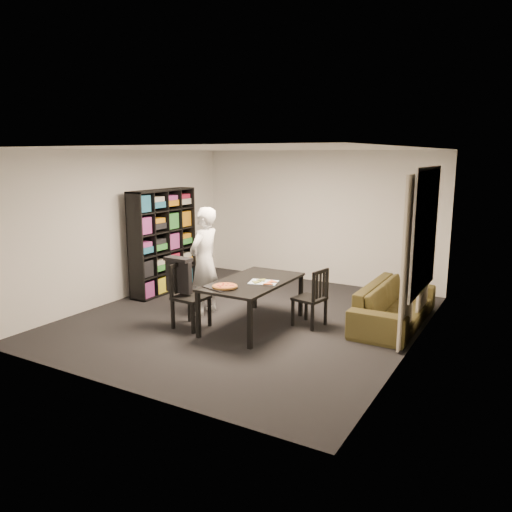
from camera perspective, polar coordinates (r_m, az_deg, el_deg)
The scene contains 16 objects.
room at distance 7.55m, azimuth -1.03°, elevation 2.26°, with size 5.01×5.51×2.61m.
window_pane at distance 7.19m, azimuth 18.83°, elevation 2.80°, with size 0.02×1.40×1.60m, color black.
window_frame at distance 7.19m, azimuth 18.79°, elevation 2.80°, with size 0.03×1.52×1.72m, color white.
curtain_left at distance 6.77m, azimuth 17.07°, elevation -0.62°, with size 0.03×0.70×2.25m, color beige.
curtain_right at distance 7.77m, azimuth 18.80°, elevation 0.78°, with size 0.03×0.70×2.25m, color beige.
bookshelf at distance 9.33m, azimuth -10.55°, elevation 1.66°, with size 0.35×1.50×1.90m, color black.
dining_table at distance 7.34m, azimuth -0.39°, elevation -3.31°, with size 0.93×1.67×0.70m.
chair_left at distance 7.43m, azimuth -8.02°, elevation -3.95°, with size 0.46×0.46×0.96m.
chair_right at distance 7.40m, azimuth 6.69°, elevation -4.35°, with size 0.47×0.47×0.88m.
draped_jacket at distance 7.45m, azimuth -8.83°, elevation -1.99°, with size 0.45×0.21×0.53m.
person at distance 7.94m, azimuth -5.92°, elevation -0.59°, with size 0.63×0.41×1.72m, color white.
baking_tray at distance 6.96m, azimuth -4.14°, elevation -3.59°, with size 0.40×0.32×0.01m, color black.
pepperoni_pizza at distance 6.93m, azimuth -3.59°, elevation -3.47°, with size 0.35×0.35×0.03m.
kitchen_towel at distance 7.22m, azimuth 0.85°, elevation -3.01°, with size 0.40×0.30×0.01m, color white.
pizza_slices at distance 7.20m, azimuth 0.99°, elevation -2.97°, with size 0.37×0.31×0.01m, color #B9773A, non-canonical shape.
sofa at distance 7.81m, azimuth 15.55°, elevation -5.35°, with size 2.08×0.81×0.61m, color #3C3D18.
Camera 1 is at (3.82, -6.40, 2.51)m, focal length 35.00 mm.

